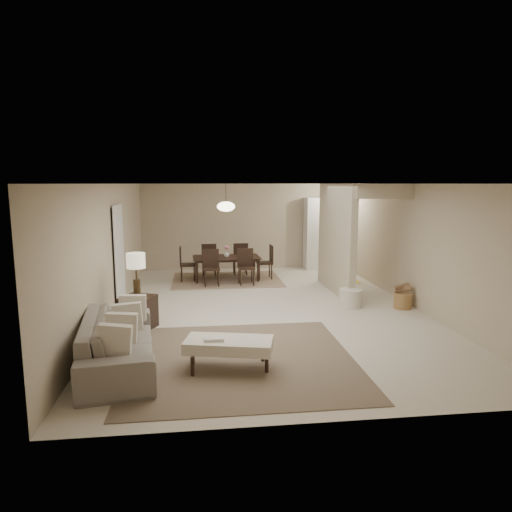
{
  "coord_description": "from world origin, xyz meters",
  "views": [
    {
      "loc": [
        -1.29,
        -8.87,
        2.5
      ],
      "look_at": [
        -0.19,
        0.19,
        1.05
      ],
      "focal_mm": 32.0,
      "sensor_mm": 36.0,
      "label": 1
    }
  ],
  "objects": [
    {
      "name": "dining_table",
      "position": [
        -0.63,
        2.86,
        0.31
      ],
      "size": [
        1.76,
        1.01,
        0.61
      ],
      "primitive_type": "imported",
      "rotation": [
        0.0,
        0.0,
        0.03
      ],
      "color": "black",
      "rests_on": "dining_rug"
    },
    {
      "name": "ottoman_bench",
      "position": [
        -0.94,
        -2.97,
        0.34
      ],
      "size": [
        1.27,
        0.79,
        0.42
      ],
      "rotation": [
        0.0,
        0.0,
        -0.23
      ],
      "color": "silver",
      "rests_on": "living_rug"
    },
    {
      "name": "yellow_mat",
      "position": [
        2.28,
        2.33,
        0.01
      ],
      "size": [
        0.92,
        0.57,
        0.01
      ],
      "primitive_type": "cube",
      "rotation": [
        0.0,
        0.0,
        0.02
      ],
      "color": "yellow",
      "rests_on": "floor"
    },
    {
      "name": "back_wall",
      "position": [
        0.0,
        4.5,
        1.25
      ],
      "size": [
        6.0,
        0.0,
        6.0
      ],
      "primitive_type": "plane",
      "rotation": [
        1.57,
        0.0,
        0.0
      ],
      "color": "#BDAC8F",
      "rests_on": "floor"
    },
    {
      "name": "pendant_light",
      "position": [
        -0.63,
        2.86,
        1.92
      ],
      "size": [
        0.46,
        0.46,
        0.71
      ],
      "color": "#41311C",
      "rests_on": "ceiling"
    },
    {
      "name": "doorway",
      "position": [
        -2.97,
        0.6,
        1.02
      ],
      "size": [
        0.04,
        0.9,
        2.04
      ],
      "primitive_type": "cube",
      "color": "black",
      "rests_on": "floor"
    },
    {
      "name": "round_pouf",
      "position": [
        1.73,
        -0.1,
        0.18
      ],
      "size": [
        0.47,
        0.47,
        0.36
      ],
      "primitive_type": "cylinder",
      "color": "silver",
      "rests_on": "floor"
    },
    {
      "name": "dining_rug",
      "position": [
        -0.63,
        2.86,
        0.01
      ],
      "size": [
        2.8,
        2.1,
        0.01
      ],
      "primitive_type": "cube",
      "color": "#8E7258",
      "rests_on": "floor"
    },
    {
      "name": "pantry_cabinet",
      "position": [
        2.35,
        4.15,
        1.05
      ],
      "size": [
        1.2,
        0.55,
        2.1
      ],
      "primitive_type": "cube",
      "color": "white",
      "rests_on": "floor"
    },
    {
      "name": "left_wall",
      "position": [
        -3.0,
        0.0,
        1.25
      ],
      "size": [
        0.0,
        9.0,
        9.0
      ],
      "primitive_type": "plane",
      "rotation": [
        1.57,
        0.0,
        1.57
      ],
      "color": "#BDAC8F",
      "rests_on": "floor"
    },
    {
      "name": "living_rug",
      "position": [
        -0.74,
        -2.67,
        0.01
      ],
      "size": [
        3.2,
        3.2,
        0.01
      ],
      "primitive_type": "cube",
      "color": "brown",
      "rests_on": "floor"
    },
    {
      "name": "dining_chairs",
      "position": [
        -0.63,
        2.86,
        0.45
      ],
      "size": [
        2.42,
        1.78,
        0.9
      ],
      "color": "black",
      "rests_on": "dining_rug"
    },
    {
      "name": "side_table",
      "position": [
        -2.4,
        -1.02,
        0.29
      ],
      "size": [
        0.68,
        0.68,
        0.57
      ],
      "primitive_type": "cube",
      "rotation": [
        0.0,
        0.0,
        -0.4
      ],
      "color": "black",
      "rests_on": "floor"
    },
    {
      "name": "right_wall",
      "position": [
        3.0,
        0.0,
        1.25
      ],
      "size": [
        0.0,
        9.0,
        9.0
      ],
      "primitive_type": "plane",
      "rotation": [
        1.57,
        0.0,
        -1.57
      ],
      "color": "#BDAC8F",
      "rests_on": "floor"
    },
    {
      "name": "table_lamp",
      "position": [
        -2.4,
        -1.02,
        1.14
      ],
      "size": [
        0.32,
        0.32,
        0.76
      ],
      "color": "#41311C",
      "rests_on": "side_table"
    },
    {
      "name": "wicker_basket",
      "position": [
        2.75,
        -0.32,
        0.15
      ],
      "size": [
        0.44,
        0.44,
        0.31
      ],
      "primitive_type": "cylinder",
      "rotation": [
        0.0,
        0.0,
        0.24
      ],
      "color": "#9B6B3E",
      "rests_on": "floor"
    },
    {
      "name": "vase",
      "position": [
        -0.63,
        2.86,
        0.68
      ],
      "size": [
        0.14,
        0.14,
        0.14
      ],
      "primitive_type": "imported",
      "rotation": [
        0.0,
        0.0,
        0.04
      ],
      "color": "white",
      "rests_on": "dining_table"
    },
    {
      "name": "sofa",
      "position": [
        -2.45,
        -2.67,
        0.35
      ],
      "size": [
        2.48,
        1.24,
        0.69
      ],
      "primitive_type": "imported",
      "rotation": [
        0.0,
        0.0,
        1.71
      ],
      "color": "gray",
      "rests_on": "floor"
    },
    {
      "name": "floor",
      "position": [
        0.0,
        0.0,
        0.0
      ],
      "size": [
        9.0,
        9.0,
        0.0
      ],
      "primitive_type": "plane",
      "color": "beige",
      "rests_on": "ground"
    },
    {
      "name": "partition",
      "position": [
        1.8,
        1.25,
        1.25
      ],
      "size": [
        0.15,
        2.5,
        2.5
      ],
      "primitive_type": "cube",
      "color": "#BDAC8F",
      "rests_on": "floor"
    },
    {
      "name": "ceiling",
      "position": [
        0.0,
        0.0,
        2.5
      ],
      "size": [
        9.0,
        9.0,
        0.0
      ],
      "primitive_type": "plane",
      "rotation": [
        3.14,
        0.0,
        0.0
      ],
      "color": "white",
      "rests_on": "back_wall"
    },
    {
      "name": "flush_light",
      "position": [
        2.3,
        3.2,
        2.46
      ],
      "size": [
        0.44,
        0.44,
        0.05
      ],
      "primitive_type": "cylinder",
      "color": "white",
      "rests_on": "ceiling"
    }
  ]
}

